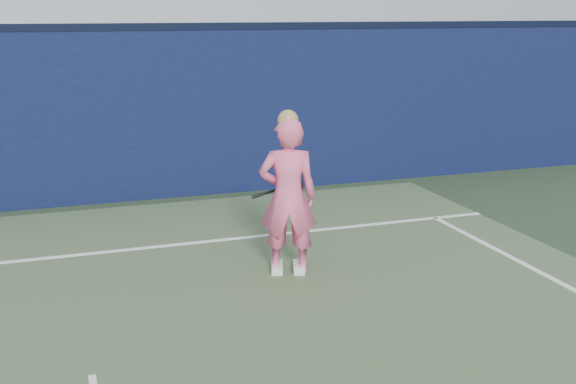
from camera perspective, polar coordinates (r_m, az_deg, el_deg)
name	(u,v)px	position (r m, az deg, el deg)	size (l,w,h in m)	color
backstop_wall	(57,120)	(10.96, -17.75, 5.46)	(24.00, 0.40, 2.50)	#0C0F39
wall_cap	(50,27)	(10.85, -18.28, 12.25)	(24.00, 0.42, 0.10)	black
player	(288,196)	(7.70, 0.00, -0.33)	(0.72, 0.58, 1.79)	#F9618F
racket	(288,187)	(8.14, -0.03, 0.39)	(0.59, 0.17, 0.32)	black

